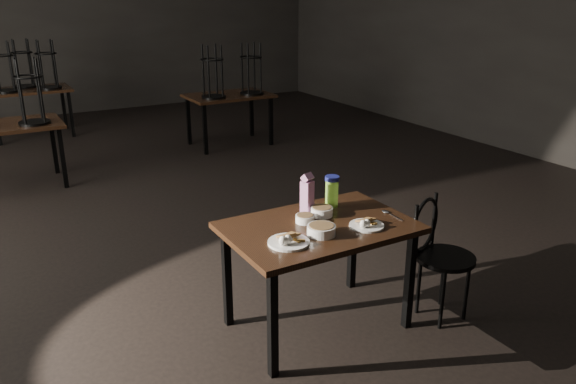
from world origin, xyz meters
TOP-DOWN VIEW (x-y plane):
  - main_table at (0.17, -2.27)m, footprint 1.20×0.80m
  - plate_left at (-0.14, -2.42)m, footprint 0.25×0.25m
  - plate_right at (0.42, -2.45)m, footprint 0.22×0.22m
  - bowl_near at (0.11, -2.19)m, footprint 0.13×0.13m
  - bowl_far at (0.27, -2.15)m, footprint 0.15×0.15m
  - bowl_big at (0.10, -2.41)m, footprint 0.18×0.18m
  - juice_carton at (0.21, -2.05)m, footprint 0.09×0.09m
  - water_bottle at (0.43, -2.04)m, footprint 0.12×0.12m
  - spoon at (0.68, -2.33)m, footprint 0.05×0.21m
  - bentwood_chair at (0.96, -2.55)m, footprint 0.45×0.45m
  - bg_table_left at (-1.33, 1.89)m, footprint 1.20×0.80m
  - bg_table_right at (1.66, 2.39)m, footprint 1.20×0.80m
  - bg_table_far at (-0.80, 4.41)m, footprint 1.20×0.80m

SIDE VIEW (x-z plane):
  - bentwood_chair at x=0.96m, z-range 0.08..0.93m
  - main_table at x=0.17m, z-range 0.30..1.05m
  - bg_table_left at x=-1.33m, z-range 0.01..1.49m
  - bg_table_right at x=1.66m, z-range 0.01..1.49m
  - spoon at x=0.68m, z-range 0.75..0.76m
  - plate_right at x=0.42m, z-range 0.73..0.81m
  - plate_left at x=-0.14m, z-range 0.73..0.81m
  - bowl_near at x=0.11m, z-range 0.75..0.80m
  - bg_table_far at x=-0.80m, z-range 0.04..1.52m
  - bowl_far at x=0.27m, z-range 0.75..0.81m
  - bowl_big at x=0.10m, z-range 0.75..0.81m
  - water_bottle at x=0.43m, z-range 0.75..0.97m
  - juice_carton at x=0.21m, z-range 0.74..1.02m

